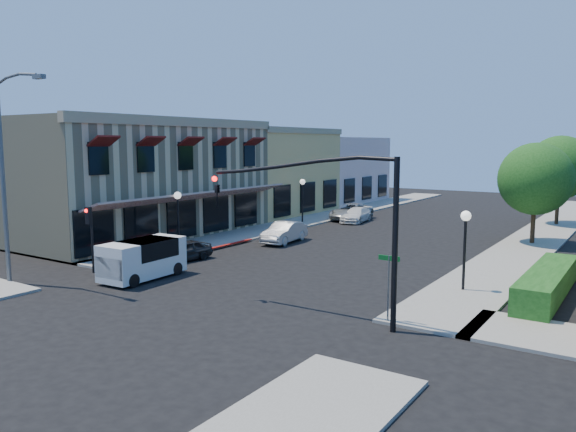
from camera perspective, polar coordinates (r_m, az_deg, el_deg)
The scene contains 23 objects.
ground at distance 23.05m, azimuth -9.83°, elevation -8.92°, with size 120.00×120.00×0.00m, color black.
sidewalk_left at distance 49.68m, azimuth 4.28°, elevation 0.04°, with size 3.50×50.00×0.12m, color gray.
sidewalk_right at distance 43.98m, azimuth 24.61°, elevation -1.59°, with size 3.50×50.00×0.12m, color gray.
curb_red_strip at distance 33.31m, azimuth -9.05°, elevation -3.81°, with size 0.25×10.00×0.06m, color maroon.
corner_brick_building at distance 40.98m, azimuth -15.18°, elevation 3.77°, with size 11.77×18.20×8.10m.
yellow_stucco_building at distance 52.15m, azimuth -2.72°, elevation 4.53°, with size 10.00×12.00×7.60m, color tan.
pink_stucco_building at distance 62.24m, azimuth 3.84°, elevation 4.72°, with size 10.00×12.00×7.00m, color #D4A8A0.
hedge at distance 26.09m, azimuth 24.78°, elevation -7.57°, with size 1.40×8.00×1.10m, color #154413.
street_tree_a at distance 38.63m, azimuth 23.85°, elevation 3.47°, with size 4.56×4.56×6.48m.
street_tree_b at distance 48.49m, azimuth 25.89°, elevation 4.45°, with size 4.94×4.94×7.02m.
signal_mast_arm at distance 20.02m, azimuth 5.23°, elevation 0.63°, with size 8.01×0.39×6.00m.
secondary_signal at distance 29.36m, azimuth -19.47°, elevation -1.08°, with size 0.28×0.42×3.32m.
cobra_streetlight at distance 28.17m, azimuth -26.69°, elevation 4.25°, with size 3.60×0.25×9.31m.
street_name_sign at distance 20.37m, azimuth 10.19°, elevation -6.17°, with size 0.80×0.06×2.50m.
lamppost_left_near at distance 33.99m, azimuth -11.13°, elevation 1.03°, with size 0.44×0.44×3.57m.
lamppost_left_far at distance 44.99m, azimuth 1.48°, elevation 2.71°, with size 0.44×0.44×3.57m.
lamppost_right_near at distance 25.23m, azimuth 17.57°, elevation -1.37°, with size 0.44×0.44×3.57m.
lamppost_right_far at distance 40.76m, azimuth 23.80°, elevation 1.59°, with size 0.44×0.44×3.57m.
white_van at distance 27.58m, azimuth -14.61°, elevation -4.05°, with size 1.98×4.24×1.85m.
parked_car_a at distance 31.31m, azimuth -10.60°, elevation -3.50°, with size 1.36×3.38×1.15m, color black.
parked_car_b at distance 36.46m, azimuth -0.37°, elevation -1.67°, with size 1.43×4.09×1.35m, color #B7BABC.
parked_car_c at distance 46.21m, azimuth 6.94°, elevation 0.11°, with size 1.65×4.06×1.18m, color silver.
parked_car_d at distance 47.52m, azimuth 6.42°, elevation 0.43°, with size 2.27×4.92×1.37m, color #96999B.
Camera 1 is at (15.26, -16.02, 6.46)m, focal length 35.00 mm.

